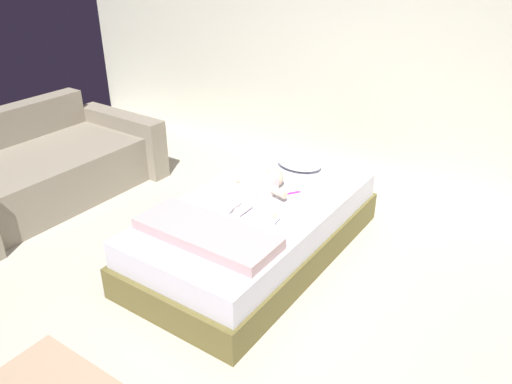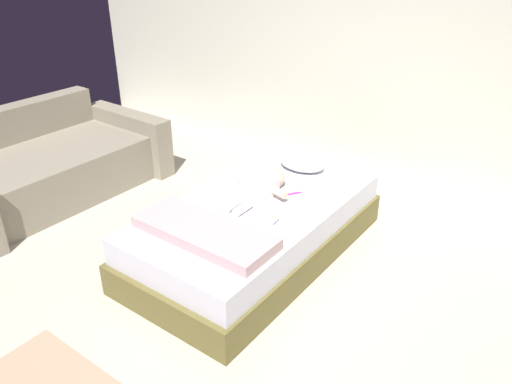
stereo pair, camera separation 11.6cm
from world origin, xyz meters
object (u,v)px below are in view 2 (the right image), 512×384
at_px(bed, 256,229).
at_px(pillow, 302,163).
at_px(baby, 261,188).
at_px(couch, 47,166).
at_px(baby_bottle, 273,219).
at_px(toothbrush, 294,193).

relative_size(bed, pillow, 5.17).
xyz_separation_m(baby, couch, (-2.18, -0.47, -0.23)).
relative_size(bed, couch, 1.03).
relative_size(couch, baby_bottle, 21.71).
relative_size(bed, toothbrush, 14.45).
bearing_deg(couch, baby_bottle, 4.36).
bearing_deg(baby, couch, -167.75).
bearing_deg(baby, pillow, 90.88).
distance_m(bed, couch, 2.25).
relative_size(baby, toothbrush, 4.40).
distance_m(toothbrush, couch, 2.46).
bearing_deg(baby_bottle, toothbrush, 104.74).
height_order(baby, baby_bottle, baby).
xyz_separation_m(couch, baby_bottle, (2.49, 0.19, 0.20)).
xyz_separation_m(pillow, baby_bottle, (0.32, -0.89, -0.02)).
distance_m(couch, baby_bottle, 2.50).
xyz_separation_m(bed, toothbrush, (0.14, 0.30, 0.23)).
distance_m(baby, couch, 2.24).
relative_size(bed, baby, 3.29).
relative_size(pillow, couch, 0.20).
xyz_separation_m(toothbrush, baby_bottle, (0.12, -0.45, 0.02)).
distance_m(baby, baby_bottle, 0.42).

